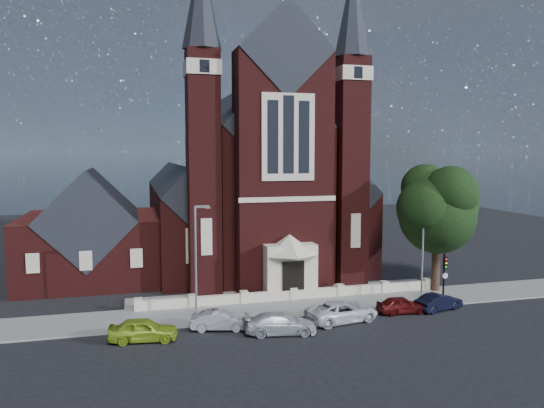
{
  "coord_description": "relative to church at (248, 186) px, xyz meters",
  "views": [
    {
      "loc": [
        -12.29,
        -33.01,
        11.83
      ],
      "look_at": [
        -0.27,
        12.0,
        7.23
      ],
      "focal_mm": 35.0,
      "sensor_mm": 36.0,
      "label": 1
    }
  ],
  "objects": [
    {
      "name": "car_silver_b",
      "position": [
        -3.09,
        -23.67,
        -7.5
      ],
      "size": [
        4.95,
        2.68,
        1.36
      ],
      "primitive_type": "imported",
      "rotation": [
        0.0,
        0.0,
        1.4
      ],
      "color": "silver",
      "rests_on": "ground"
    },
    {
      "name": "car_dark_red",
      "position": [
        6.72,
        -21.72,
        -7.56
      ],
      "size": [
        3.74,
        1.67,
        1.25
      ],
      "primitive_type": "imported",
      "rotation": [
        0.0,
        0.0,
        1.52
      ],
      "color": "#570F0F",
      "rests_on": "ground"
    },
    {
      "name": "pavement_strip",
      "position": [
        0.0,
        -18.44,
        -8.19
      ],
      "size": [
        60.0,
        5.0,
        0.12
      ],
      "primitive_type": "cube",
      "color": "gray",
      "rests_on": "ground"
    },
    {
      "name": "car_white_suv",
      "position": [
        1.76,
        -22.36,
        -7.46
      ],
      "size": [
        5.53,
        3.25,
        1.44
      ],
      "primitive_type": "imported",
      "rotation": [
        0.0,
        0.0,
        1.74
      ],
      "color": "white",
      "rests_on": "ground"
    },
    {
      "name": "traffic_signal",
      "position": [
        11.0,
        -20.52,
        -5.6
      ],
      "size": [
        0.28,
        0.42,
        4.0
      ],
      "color": "black",
      "rests_on": "ground"
    },
    {
      "name": "car_silver_a",
      "position": [
        -6.79,
        -21.89,
        -7.55
      ],
      "size": [
        4.07,
        2.17,
        1.27
      ],
      "primitive_type": "imported",
      "rotation": [
        0.0,
        0.0,
        1.35
      ],
      "color": "#A4A5AC",
      "rests_on": "ground"
    },
    {
      "name": "forecourt_wall",
      "position": [
        0.0,
        -16.44,
        -8.19
      ],
      "size": [
        24.0,
        0.4,
        0.9
      ],
      "primitive_type": "cube",
      "color": "beige",
      "rests_on": "ground"
    },
    {
      "name": "street_lamp_left",
      "position": [
        -7.91,
        -18.94,
        -3.59
      ],
      "size": [
        1.16,
        0.22,
        8.09
      ],
      "color": "gray",
      "rests_on": "ground"
    },
    {
      "name": "street_tree",
      "position": [
        12.6,
        -17.23,
        -1.23
      ],
      "size": [
        6.4,
        6.6,
        10.7
      ],
      "color": "black",
      "rests_on": "ground"
    },
    {
      "name": "forecourt_paving",
      "position": [
        0.0,
        -14.44,
        -8.19
      ],
      "size": [
        26.0,
        3.0,
        0.14
      ],
      "primitive_type": "cube",
      "color": "gray",
      "rests_on": "ground"
    },
    {
      "name": "ground",
      "position": [
        0.0,
        -7.94,
        -8.19
      ],
      "size": [
        120.0,
        120.0,
        0.0
      ],
      "primitive_type": "plane",
      "color": "black",
      "rests_on": "ground"
    },
    {
      "name": "car_navy",
      "position": [
        9.78,
        -21.76,
        -7.55
      ],
      "size": [
        4.05,
        2.29,
        1.26
      ],
      "primitive_type": "imported",
      "rotation": [
        0.0,
        0.0,
        1.83
      ],
      "color": "black",
      "rests_on": "ground"
    },
    {
      "name": "parish_hall",
      "position": [
        -16.0,
        -4.94,
        -4.17
      ],
      "size": [
        12.0,
        12.2,
        10.24
      ],
      "color": "#451312",
      "rests_on": "ground"
    },
    {
      "name": "car_lime_van",
      "position": [
        -11.78,
        -22.74,
        -7.46
      ],
      "size": [
        4.45,
        2.22,
        1.46
      ],
      "primitive_type": "imported",
      "rotation": [
        0.0,
        0.0,
        1.45
      ],
      "color": "#8DAE22",
      "rests_on": "ground"
    },
    {
      "name": "church",
      "position": [
        0.0,
        0.0,
        0.0
      ],
      "size": [
        20.01,
        34.9,
        29.2
      ],
      "color": "#451312",
      "rests_on": "ground"
    },
    {
      "name": "street_lamp_right",
      "position": [
        10.09,
        -18.94,
        -3.59
      ],
      "size": [
        1.16,
        0.22,
        8.09
      ],
      "color": "gray",
      "rests_on": "ground"
    }
  ]
}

